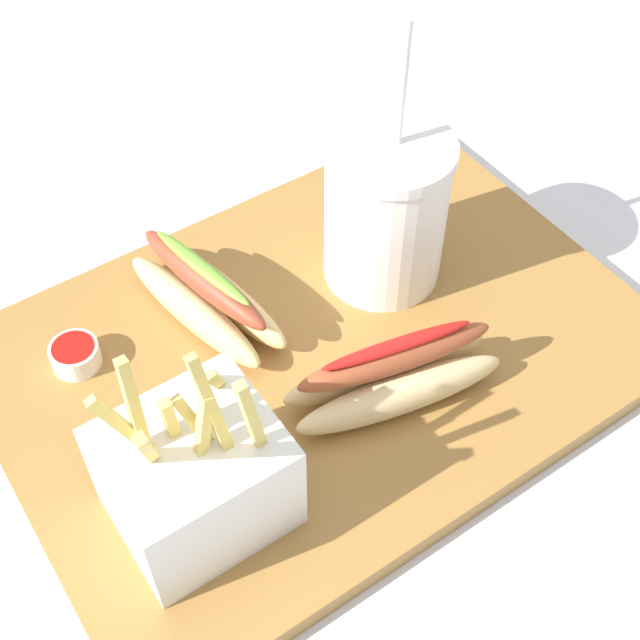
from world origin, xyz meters
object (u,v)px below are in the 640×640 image
at_px(fries_basket, 195,476).
at_px(hot_dog_1, 394,375).
at_px(soda_cup, 386,211).
at_px(hot_dog_2, 206,295).
at_px(ketchup_cup_1, 75,354).

relative_size(fries_basket, hot_dog_1, 0.94).
bearing_deg(hot_dog_1, soda_cup, 56.66).
bearing_deg(fries_basket, hot_dog_2, 59.11).
distance_m(fries_basket, ketchup_cup_1, 0.17).
relative_size(soda_cup, hot_dog_1, 1.36).
height_order(fries_basket, hot_dog_1, fries_basket).
height_order(fries_basket, hot_dog_2, fries_basket).
distance_m(soda_cup, ketchup_cup_1, 0.27).
bearing_deg(hot_dog_2, hot_dog_1, -63.08).
xyz_separation_m(soda_cup, ketchup_cup_1, (-0.25, 0.05, -0.06)).
relative_size(fries_basket, ketchup_cup_1, 4.21).
distance_m(soda_cup, fries_basket, 0.26).
relative_size(fries_basket, hot_dog_2, 0.98).
xyz_separation_m(soda_cup, hot_dog_2, (-0.15, 0.04, -0.04)).
bearing_deg(ketchup_cup_1, hot_dog_1, -41.39).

